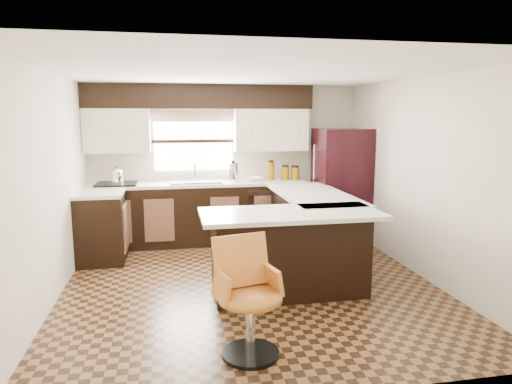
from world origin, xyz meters
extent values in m
plane|color=#49301A|center=(0.00, 0.00, 0.00)|extent=(4.40, 4.40, 0.00)
plane|color=silver|center=(0.00, 0.00, 2.40)|extent=(4.40, 4.40, 0.00)
plane|color=beige|center=(0.00, 2.20, 1.20)|extent=(4.40, 0.00, 4.40)
plane|color=beige|center=(0.00, -2.20, 1.20)|extent=(4.40, 0.00, 4.40)
plane|color=beige|center=(-2.10, 0.00, 1.20)|extent=(0.00, 4.40, 4.40)
plane|color=beige|center=(2.10, 0.00, 1.20)|extent=(0.00, 4.40, 4.40)
cube|color=black|center=(-0.45, 1.90, 0.45)|extent=(3.30, 0.60, 0.90)
cube|color=black|center=(-1.80, 1.25, 0.45)|extent=(0.60, 0.70, 0.90)
cube|color=silver|center=(-0.45, 1.90, 0.92)|extent=(3.30, 0.60, 0.04)
cube|color=silver|center=(-1.80, 1.25, 0.92)|extent=(0.60, 0.70, 0.04)
cube|color=black|center=(-0.40, 2.03, 2.22)|extent=(3.40, 0.35, 0.36)
cube|color=beige|center=(-1.62, 2.03, 1.72)|extent=(0.94, 0.35, 0.64)
cube|color=beige|center=(0.68, 2.03, 1.72)|extent=(1.14, 0.35, 0.64)
cube|color=white|center=(-0.50, 2.18, 1.55)|extent=(1.20, 0.02, 0.90)
cube|color=#D19B93|center=(-0.50, 2.14, 1.94)|extent=(1.30, 0.06, 0.18)
cube|color=#B2B2B7|center=(-0.50, 1.88, 0.96)|extent=(0.75, 0.45, 0.03)
cube|color=black|center=(0.55, 1.61, 0.43)|extent=(0.58, 0.03, 0.78)
cube|color=black|center=(-1.65, 1.88, 0.96)|extent=(0.58, 0.50, 0.02)
cube|color=black|center=(0.90, 0.62, 0.45)|extent=(0.60, 1.95, 0.90)
cube|color=black|center=(0.38, -0.35, 0.45)|extent=(1.65, 0.60, 0.90)
cube|color=silver|center=(0.95, 0.62, 0.92)|extent=(0.84, 1.95, 0.04)
cube|color=silver|center=(0.35, -0.44, 0.92)|extent=(1.89, 0.84, 0.04)
cube|color=black|center=(1.71, 1.62, 0.87)|extent=(0.75, 0.72, 1.75)
cylinder|color=silver|center=(0.07, 1.90, 1.09)|extent=(0.15, 0.15, 0.29)
imported|color=white|center=(0.39, 1.90, 0.98)|extent=(0.27, 0.27, 0.06)
cylinder|color=#7B5806|center=(0.66, 1.92, 1.09)|extent=(0.12, 0.12, 0.28)
cylinder|color=#7B5806|center=(0.90, 1.92, 1.05)|extent=(0.12, 0.12, 0.20)
cylinder|color=#7B5806|center=(1.06, 1.92, 1.04)|extent=(0.14, 0.14, 0.19)
camera|label=1|loc=(-0.87, -4.97, 1.94)|focal=32.00mm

